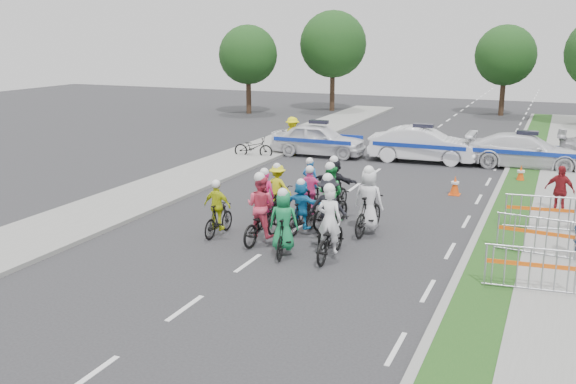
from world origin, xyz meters
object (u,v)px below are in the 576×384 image
at_px(rider_6, 266,207).
at_px(parked_bike, 253,147).
at_px(rider_2, 261,216).
at_px(rider_4, 328,216).
at_px(spectator_2, 560,190).
at_px(rider_8, 330,202).
at_px(rider_10, 278,194).
at_px(police_car_2, 526,151).
at_px(rider_12, 310,190).
at_px(cone_0, 455,186).
at_px(marshal_hiviz, 292,136).
at_px(rider_5, 302,210).
at_px(rider_7, 368,208).
at_px(tree_0, 248,55).
at_px(rider_11, 334,188).
at_px(police_car_0, 319,140).
at_px(rider_0, 330,234).
at_px(barrier_2, 539,214).
at_px(cone_1, 521,174).
at_px(barrier_1, 535,238).
at_px(tree_4, 505,55).
at_px(rider_9, 310,198).
at_px(tree_3, 333,44).
at_px(barrier_0, 530,271).
at_px(police_car_1, 422,145).
at_px(rider_1, 284,229).

distance_m(rider_6, parked_bike, 11.03).
bearing_deg(rider_2, rider_6, -65.95).
relative_size(rider_4, spectator_2, 1.23).
bearing_deg(rider_8, rider_10, -4.19).
relative_size(rider_4, police_car_2, 0.40).
bearing_deg(rider_12, cone_0, -143.58).
bearing_deg(marshal_hiviz, rider_5, 155.21).
height_order(rider_7, rider_8, rider_7).
height_order(rider_10, tree_0, tree_0).
xyz_separation_m(rider_11, marshal_hiviz, (-5.21, 8.86, 0.12)).
distance_m(police_car_0, spectator_2, 12.63).
relative_size(rider_0, police_car_2, 0.40).
height_order(rider_0, cone_0, rider_0).
distance_m(rider_11, police_car_2, 11.35).
relative_size(rider_6, barrier_2, 0.91).
xyz_separation_m(rider_0, parked_bike, (-7.97, 11.70, -0.18)).
relative_size(rider_6, rider_12, 1.08).
distance_m(rider_5, rider_12, 3.10).
xyz_separation_m(cone_0, parked_bike, (-9.89, 3.54, 0.15)).
relative_size(rider_6, tree_0, 0.29).
bearing_deg(rider_11, cone_1, -118.53).
xyz_separation_m(rider_4, police_car_2, (4.44, 13.04, -0.04)).
height_order(police_car_2, tree_0, tree_0).
bearing_deg(barrier_2, rider_10, -171.08).
height_order(barrier_1, cone_1, barrier_1).
relative_size(parked_bike, tree_4, 0.30).
distance_m(rider_4, barrier_2, 6.33).
xyz_separation_m(police_car_0, cone_0, (7.27, -5.27, -0.43)).
relative_size(rider_11, tree_0, 0.30).
xyz_separation_m(rider_11, tree_4, (2.58, 28.55, 3.39)).
bearing_deg(police_car_2, rider_4, 160.97).
xyz_separation_m(rider_2, rider_6, (-0.54, 1.46, -0.14)).
bearing_deg(rider_9, spectator_2, -161.89).
xyz_separation_m(barrier_1, barrier_2, (0.00, 2.42, 0.00)).
distance_m(cone_1, tree_3, 24.99).
bearing_deg(rider_11, marshal_hiviz, -50.36).
distance_m(rider_12, barrier_0, 8.91).
distance_m(barrier_0, barrier_1, 2.60).
relative_size(cone_1, tree_4, 0.11).
relative_size(police_car_0, police_car_1, 0.94).
distance_m(rider_11, cone_1, 8.74).
xyz_separation_m(barrier_1, cone_0, (-3.00, 6.06, -0.22)).
bearing_deg(rider_9, barrier_0, 142.52).
distance_m(rider_6, tree_3, 30.23).
xyz_separation_m(rider_9, rider_10, (-1.17, 0.13, -0.01)).
distance_m(police_car_0, tree_4, 20.75).
distance_m(rider_2, barrier_2, 8.18).
bearing_deg(rider_10, parked_bike, -55.42).
xyz_separation_m(rider_1, rider_10, (-1.75, 3.53, -0.05)).
relative_size(barrier_0, tree_4, 0.32).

